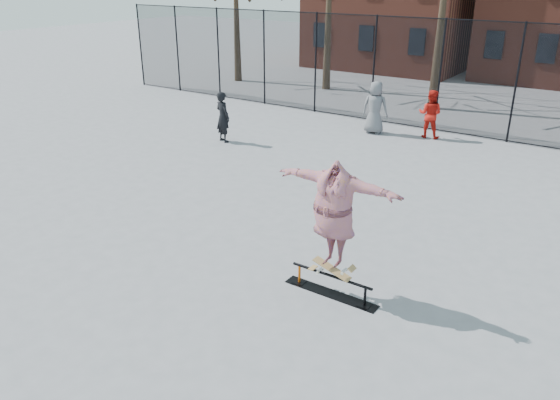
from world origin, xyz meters
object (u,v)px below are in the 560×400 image
Objects in this scene: skater at (334,221)px; bystander_grey at (375,107)px; skate_rail at (331,286)px; skateboard at (332,272)px; bystander_black at (223,117)px; bystander_red at (430,114)px.

skater is 1.26× the size of bystander_grey.
skateboard reaches higher than skate_rail.
skate_rail is 1.07× the size of bystander_black.
bystander_black is at bearing 141.17° from skateboard.
bystander_grey is at bearing 9.66° from bystander_red.
skate_rail is 2.27× the size of skateboard.
skateboard is 1.01m from skater.
skateboard is (0.00, -0.00, 0.30)m from skate_rail.
bystander_black is (-7.93, 6.38, 0.41)m from skateboard.
skater is 1.37× the size of bystander_black.
bystander_grey is 5.50m from bystander_black.
bystander_red is at bearing -125.04° from bystander_black.
bystander_grey is (-4.11, 10.34, 0.78)m from skate_rail.
skateboard is at bearing -0.00° from skate_rail.
skateboard is 11.15m from bystander_red.
skater is at bearing 100.52° from bystander_grey.
skate_rail is at bearing 157.48° from bystander_black.
skate_rail is at bearing 94.41° from bystander_red.
skateboard is 10.18m from bystander_black.
skate_rail is 1.31m from skater.
bystander_red is (-2.26, 10.91, 0.39)m from skateboard.
skateboard is at bearing 0.00° from skater.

